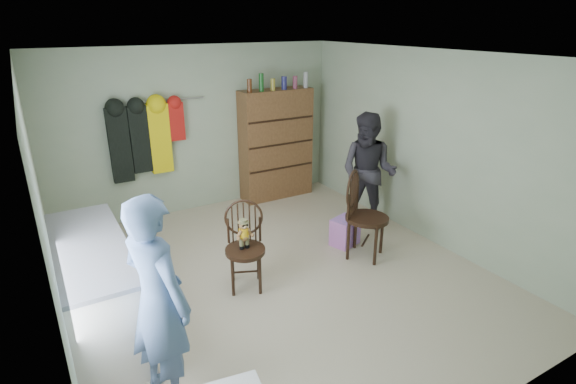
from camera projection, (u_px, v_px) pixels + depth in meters
ground_plane at (278, 276)px, 5.29m from camera, size 5.00×5.00×0.00m
room_walls at (255, 136)px, 5.15m from camera, size 5.00×5.00×5.00m
counter at (96, 289)px, 4.20m from camera, size 0.64×1.86×0.94m
chair_front at (245, 241)px, 4.93m from camera, size 0.58×0.58×0.99m
chair_far at (362, 212)px, 5.55m from camera, size 0.70×0.70×1.13m
striped_bag at (345, 232)px, 5.98m from camera, size 0.42×0.37×0.37m
person_left at (158, 301)px, 3.35m from camera, size 0.62×0.74×1.72m
person_right at (368, 172)px, 6.25m from camera, size 0.97×1.02×1.67m
dresser at (276, 144)px, 7.40m from camera, size 1.20×0.39×2.07m
coat_rack at (145, 139)px, 6.36m from camera, size 1.42×0.12×1.09m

